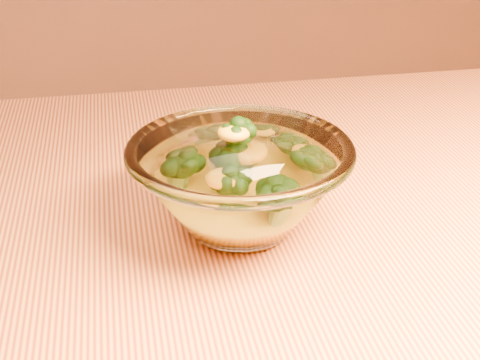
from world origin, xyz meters
TOP-DOWN VIEW (x-y plane):
  - table at (0.00, 0.00)m, footprint 1.20×0.80m
  - glass_bowl at (0.02, 0.02)m, footprint 0.20×0.20m
  - cheese_sauce at (0.02, 0.02)m, footprint 0.11×0.11m
  - broccoli_heap at (0.03, 0.03)m, footprint 0.13×0.13m

SIDE VIEW (x-z plane):
  - table at x=0.00m, z-range 0.28..1.03m
  - cheese_sauce at x=0.02m, z-range 0.76..0.79m
  - glass_bowl at x=0.02m, z-range 0.75..0.84m
  - broccoli_heap at x=0.03m, z-range 0.77..0.84m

